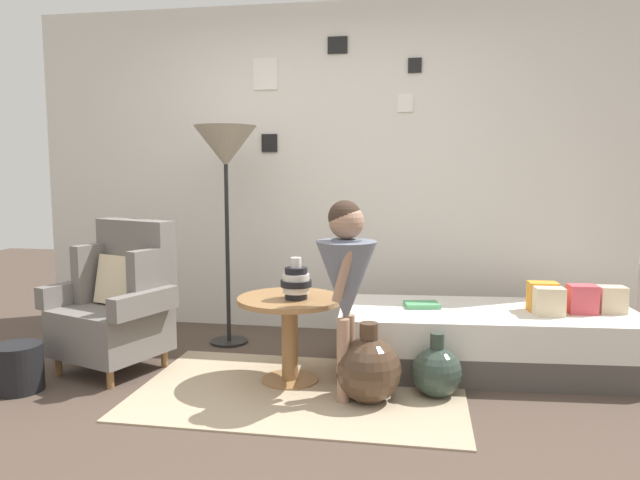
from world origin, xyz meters
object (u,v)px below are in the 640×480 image
armchair (119,302)px  floor_lamp (226,153)px  person_child (346,274)px  book_on_daybed (422,305)px  demijohn_near (368,369)px  magazine_basket (18,368)px  vase_striped (296,282)px  daybed (486,339)px  demijohn_far (436,371)px  side_table (290,320)px

armchair → floor_lamp: bearing=51.7°
person_child → book_on_daybed: 0.86m
demijohn_near → book_on_daybed: bearing=66.9°
magazine_basket → vase_striped: bearing=13.5°
daybed → demijohn_far: daybed is taller
person_child → side_table: bearing=148.1°
side_table → vase_striped: bearing=-38.3°
demijohn_near → demijohn_far: (0.38, 0.15, -0.04)m
vase_striped → demijohn_near: 0.67m
armchair → daybed: (2.37, 0.38, -0.24)m
side_table → demijohn_far: side_table is taller
person_child → magazine_basket: 2.02m
book_on_daybed → magazine_basket: 2.51m
armchair → floor_lamp: floor_lamp is taller
floor_lamp → demijohn_near: floor_lamp is taller
magazine_basket → daybed: bearing=17.4°
magazine_basket → side_table: bearing=15.2°
armchair → vase_striped: 1.23m
demijohn_far → side_table: bearing=174.1°
person_child → demijohn_near: (0.13, -0.00, -0.54)m
floor_lamp → person_child: bearing=-43.6°
side_table → daybed: bearing=20.1°
side_table → demijohn_near: bearing=-25.2°
daybed → vase_striped: size_ratio=7.78×
armchair → demijohn_far: (2.04, -0.16, -0.29)m
armchair → demijohn_far: bearing=-4.4°
demijohn_near → demijohn_far: 0.41m
armchair → side_table: armchair is taller
demijohn_near → demijohn_far: size_ratio=1.21×
floor_lamp → book_on_daybed: size_ratio=7.36×
armchair → vase_striped: armchair is taller
demijohn_near → armchair: bearing=169.7°
side_table → book_on_daybed: size_ratio=2.89×
side_table → vase_striped: (0.05, -0.04, 0.24)m
side_table → floor_lamp: size_ratio=0.39×
floor_lamp → daybed: bearing=-8.8°
vase_striped → magazine_basket: size_ratio=0.90×
armchair → demijohn_near: bearing=-10.3°
vase_striped → side_table: bearing=141.7°
magazine_basket → person_child: bearing=5.5°
floor_lamp → person_child: (1.01, -0.96, -0.69)m
armchair → daybed: bearing=9.0°
side_table → magazine_basket: 1.62m
demijohn_near → daybed: bearing=43.9°
daybed → vase_striped: (-1.16, -0.48, 0.43)m
side_table → demijohn_near: side_table is taller
side_table → demijohn_near: size_ratio=1.40×
daybed → side_table: size_ratio=3.07×
daybed → book_on_daybed: 0.47m
armchair → person_child: (1.54, -0.30, 0.29)m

